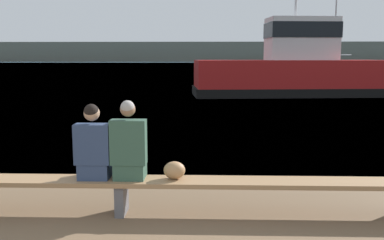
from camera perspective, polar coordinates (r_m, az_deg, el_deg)
name	(u,v)px	position (r m, az deg, el deg)	size (l,w,h in m)	color
water_surface	(202,64)	(126.94, 1.40, 7.46)	(240.00, 240.00, 0.00)	#5684A3
far_shoreline	(204,52)	(202.13, 1.56, 9.07)	(600.00, 12.00, 8.96)	#4C4C42
bench_main	(121,185)	(5.78, -9.42, -8.52)	(8.11, 0.45, 0.47)	#8E6B47
person_left	(93,147)	(5.74, -13.01, -3.58)	(0.46, 0.38, 1.00)	navy
person_right	(129,146)	(5.64, -8.41, -3.50)	(0.46, 0.38, 1.05)	#2D4C3D
shopping_bag	(174,170)	(5.66, -2.36, -6.71)	(0.28, 0.22, 0.24)	#9E754C
tugboat_red	(293,71)	(23.84, 13.30, 6.35)	(10.75, 4.36, 7.01)	#A81919
moored_sailboat	(337,74)	(36.52, 18.75, 5.77)	(8.09, 5.42, 7.15)	#333338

